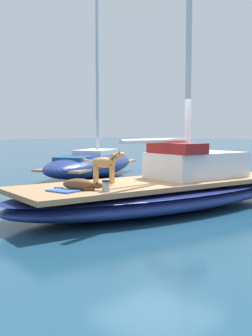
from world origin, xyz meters
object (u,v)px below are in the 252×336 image
at_px(dog_brown, 80,185).
at_px(deck_towel, 63,191).
at_px(deck_winch, 106,186).
at_px(moored_boat_port_side, 91,163).
at_px(dog_tan, 106,164).
at_px(sailboat_main, 157,195).

distance_m(dog_brown, deck_towel, 0.37).
relative_size(dog_brown, deck_towel, 1.47).
xyz_separation_m(deck_winch, moored_boat_port_side, (-6.51, 5.20, -0.24)).
relative_size(dog_tan, deck_towel, 1.54).
height_order(sailboat_main, deck_winch, deck_winch).
relative_size(dog_brown, deck_winch, 3.91).
bearing_deg(deck_towel, moored_boat_port_side, 135.92).
bearing_deg(dog_tan, sailboat_main, 67.50).
distance_m(dog_tan, deck_towel, 1.46).
relative_size(dog_tan, dog_brown, 1.05).
relative_size(sailboat_main, dog_brown, 9.21).
bearing_deg(deck_winch, sailboat_main, 101.49).
distance_m(sailboat_main, moored_boat_port_side, 6.95).
bearing_deg(deck_towel, dog_brown, 76.37).
height_order(deck_winch, deck_towel, deck_winch).
xyz_separation_m(dog_tan, deck_winch, (0.86, -0.79, -0.32)).
relative_size(deck_winch, deck_towel, 0.38).
distance_m(dog_tan, moored_boat_port_side, 7.20).
distance_m(dog_brown, moored_boat_port_side, 8.14).
xyz_separation_m(dog_tan, deck_towel, (0.31, -1.36, -0.41)).
xyz_separation_m(dog_brown, moored_boat_port_side, (-6.05, 5.44, -0.25)).
bearing_deg(dog_tan, moored_boat_port_side, 142.01).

